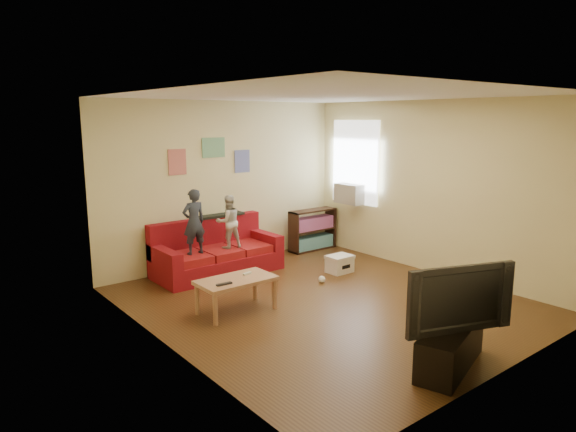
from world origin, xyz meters
TOP-DOWN VIEW (x-y plane):
  - room_shell at (0.00, 0.00)m, footprint 4.52×5.02m
  - sofa at (-0.46, 2.07)m, footprint 1.98×0.91m
  - child_a at (-0.91, 1.90)m, footprint 0.36×0.24m
  - child_b at (-0.31, 1.90)m, footprint 0.45×0.37m
  - coffee_table at (-1.12, 0.44)m, footprint 0.97×0.54m
  - remote at (-1.37, 0.32)m, footprint 0.20×0.06m
  - game_controller at (-0.92, 0.49)m, footprint 0.13×0.06m
  - bookshelf at (1.70, 2.20)m, footprint 0.95×0.28m
  - window at (2.22, 1.65)m, footprint 0.04×1.08m
  - ac_unit at (2.10, 1.65)m, footprint 0.28×0.55m
  - artwork_left at (-0.85, 2.48)m, footprint 0.30×0.01m
  - artwork_center at (-0.20, 2.48)m, footprint 0.42×0.01m
  - artwork_right at (0.35, 2.48)m, footprint 0.30×0.01m
  - file_box at (1.08, 0.84)m, footprint 0.40×0.31m
  - tv_stand at (-0.28, -2.11)m, footprint 1.16×0.68m
  - television at (-0.28, -2.11)m, footprint 1.12×0.54m
  - tissue at (0.51, 0.63)m, footprint 0.12×0.12m

SIDE VIEW (x-z plane):
  - tissue at x=0.51m, z-range 0.00..0.10m
  - file_box at x=1.08m, z-range 0.00..0.28m
  - tv_stand at x=-0.28m, z-range 0.00..0.41m
  - sofa at x=-0.46m, z-range -0.14..0.73m
  - bookshelf at x=1.70m, z-range -0.04..0.72m
  - coffee_table at x=-1.12m, z-range 0.16..0.60m
  - remote at x=-1.37m, z-range 0.44..0.46m
  - game_controller at x=-0.92m, z-range 0.44..0.47m
  - television at x=-0.28m, z-range 0.41..1.07m
  - child_b at x=-0.31m, z-range 0.41..1.25m
  - child_a at x=-0.91m, z-range 0.41..1.40m
  - ac_unit at x=2.10m, z-range 0.91..1.26m
  - room_shell at x=0.00m, z-range -0.01..2.71m
  - window at x=2.22m, z-range 0.90..2.38m
  - artwork_right at x=0.35m, z-range 1.51..1.89m
  - artwork_left at x=-0.85m, z-range 1.55..1.95m
  - artwork_center at x=-0.20m, z-range 1.79..2.11m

